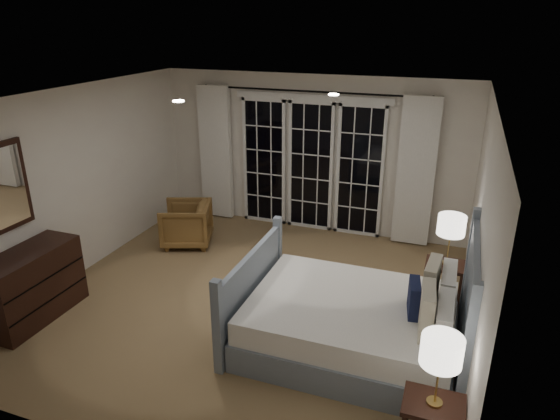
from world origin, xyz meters
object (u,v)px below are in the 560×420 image
(bed, at_px, (356,322))
(dresser, at_px, (32,285))
(lamp_right, at_px, (451,226))
(nightstand_right, at_px, (444,279))
(armchair, at_px, (186,224))
(lamp_left, at_px, (442,351))

(bed, xyz_separation_m, dresser, (-3.64, -0.69, 0.09))
(bed, relative_size, lamp_right, 3.77)
(nightstand_right, height_order, lamp_right, lamp_right)
(bed, relative_size, dresser, 1.93)
(bed, distance_m, nightstand_right, 1.40)
(nightstand_right, height_order, dresser, dresser)
(bed, xyz_separation_m, armchair, (-3.00, 1.70, -0.00))
(nightstand_right, xyz_separation_m, armchair, (-3.82, 0.56, -0.06))
(lamp_left, bearing_deg, dresser, 172.91)
(bed, relative_size, nightstand_right, 3.79)
(lamp_right, xyz_separation_m, dresser, (-4.46, -1.83, -0.67))
(bed, distance_m, armchair, 3.45)
(nightstand_right, bearing_deg, lamp_right, -172.87)
(lamp_right, relative_size, armchair, 0.83)
(lamp_right, bearing_deg, bed, -125.70)
(armchair, height_order, dresser, dresser)
(armchair, relative_size, dresser, 0.62)
(armchair, bearing_deg, lamp_left, 32.23)
(nightstand_right, distance_m, lamp_right, 0.69)
(bed, xyz_separation_m, nightstand_right, (0.82, 1.14, 0.06))
(lamp_left, relative_size, dresser, 0.50)
(nightstand_right, bearing_deg, dresser, -157.73)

